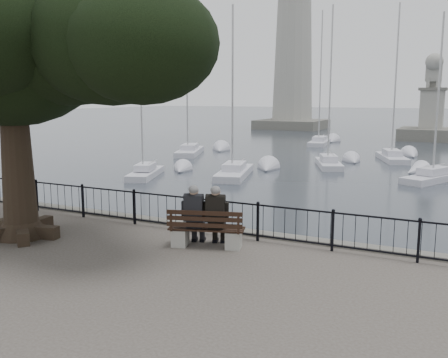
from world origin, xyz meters
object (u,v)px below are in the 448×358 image
Objects in this scene: bench at (206,234)px; lion_monument at (431,118)px; lighthouse at (294,46)px; person_right at (217,218)px; person_left at (195,217)px; tree at (34,37)px.

lion_monument reaches higher than bench.
lion_monument is at bearing -31.12° from lighthouse.
person_right is 0.17× the size of lion_monument.
tree is (-3.95, -1.25, 4.56)m from person_left.
lighthouse reaches higher than tree.
lion_monument is at bearing 82.85° from tree.
person_left is (-0.33, 0.02, 0.39)m from bench.
person_left is 1.00× the size of person_right.
bench is at bearing 16.06° from tree.
bench is 6.66m from tree.
bench is 1.25× the size of person_left.
bench is at bearing -73.42° from lighthouse.
lighthouse reaches higher than lion_monument.
lion_monument is (20.00, -12.08, -9.57)m from lighthouse.
tree is 63.60m from lighthouse.
lighthouse is 25.25m from lion_monument.
lighthouse is (-13.76, 61.84, 5.66)m from tree.
tree is at bearing -77.45° from lighthouse.
person_left is at bearing -73.70° from lighthouse.
lion_monument reaches higher than tree.
person_right is 63.94m from lighthouse.
lion_monument is (1.75, 48.35, 0.65)m from person_right.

